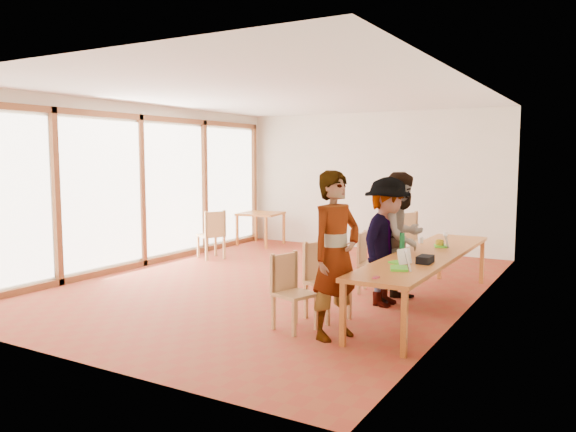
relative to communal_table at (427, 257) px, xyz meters
The scene contains 25 objects.
ground 2.61m from the communal_table, behind, with size 8.00×8.00×0.00m, color #953E24.
wall_back 5.04m from the communal_table, 120.14° to the left, with size 6.00×0.10×3.00m, color white.
wall_front 4.53m from the communal_table, 124.09° to the right, with size 6.00×0.10×3.00m, color white.
wall_right 0.99m from the communal_table, 31.49° to the left, with size 0.10×8.00×3.00m, color white.
window_wall 5.53m from the communal_table, behind, with size 0.10×8.00×3.00m, color white.
ceiling 3.42m from the communal_table, behind, with size 6.00×8.00×0.04m, color white.
communal_table is the anchor object (origin of this frame).
side_table 6.03m from the communal_table, 144.41° to the left, with size 0.90×0.90×0.75m.
chair_near 2.03m from the communal_table, 125.02° to the right, with size 0.52×0.52×0.48m.
chair_mid 1.48m from the communal_table, 134.38° to the right, with size 0.57×0.57×0.52m.
chair_far 1.14m from the communal_table, 155.54° to the left, with size 0.48×0.48×0.48m.
chair_empty 2.77m from the communal_table, 111.27° to the left, with size 0.62×0.62×0.55m.
chair_spare 4.98m from the communal_table, 162.26° to the left, with size 0.61×0.61×0.52m.
person_near 1.80m from the communal_table, 107.72° to the right, with size 0.69×0.45×1.88m, color gray.
person_mid 0.53m from the communal_table, 152.65° to the left, with size 0.89×0.69×1.82m, color gray.
person_far 0.56m from the communal_table, 169.47° to the right, with size 1.14×0.65×1.76m, color gray.
laptop_near 1.21m from the communal_table, 86.54° to the right, with size 0.31×0.33×0.23m.
laptop_mid 0.86m from the communal_table, 94.14° to the right, with size 0.26×0.28×0.19m.
laptop_far 0.67m from the communal_table, 86.24° to the left, with size 0.26×0.28×0.19m.
yellow_mug 0.66m from the communal_table, 90.79° to the left, with size 0.12×0.12×0.10m, color yellow.
green_bottle 0.38m from the communal_table, 150.56° to the right, with size 0.07×0.07×0.28m, color #156A33.
clear_glass 0.92m from the communal_table, 111.86° to the left, with size 0.07×0.07×0.09m, color silver.
condiment_cup 1.86m from the communal_table, 97.11° to the left, with size 0.08×0.08×0.06m, color white.
pink_phone 1.78m from the communal_table, 90.99° to the right, with size 0.05×0.10×0.01m, color #C23152.
black_pouch 0.71m from the communal_table, 75.77° to the right, with size 0.16×0.26×0.09m, color black.
Camera 1 is at (4.59, -7.62, 2.03)m, focal length 35.00 mm.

